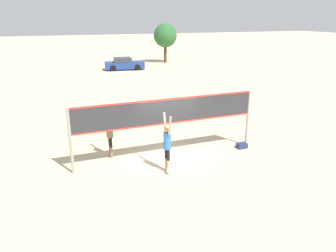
{
  "coord_description": "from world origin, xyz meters",
  "views": [
    {
      "loc": [
        -4.64,
        -11.62,
        5.57
      ],
      "look_at": [
        0.0,
        0.0,
        1.39
      ],
      "focal_mm": 35.0,
      "sensor_mm": 36.0,
      "label": 1
    }
  ],
  "objects_px": {
    "player_blocker": "(110,131)",
    "tree_left_cluster": "(165,36)",
    "volleyball_net": "(168,116)",
    "gear_bag": "(242,146)",
    "volleyball": "(169,171)",
    "player_spiker": "(167,142)",
    "parked_car_near": "(124,64)"
  },
  "relations": [
    {
      "from": "player_blocker",
      "to": "volleyball",
      "type": "xyz_separation_m",
      "value": [
        1.69,
        -2.35,
        -1.01
      ]
    },
    {
      "from": "tree_left_cluster",
      "to": "volleyball",
      "type": "bearing_deg",
      "value": -111.04
    },
    {
      "from": "player_spiker",
      "to": "gear_bag",
      "type": "distance_m",
      "value": 4.21
    },
    {
      "from": "volleyball",
      "to": "tree_left_cluster",
      "type": "relative_size",
      "value": 0.05
    },
    {
      "from": "parked_car_near",
      "to": "tree_left_cluster",
      "type": "distance_m",
      "value": 7.99
    },
    {
      "from": "player_blocker",
      "to": "volleyball",
      "type": "distance_m",
      "value": 3.06
    },
    {
      "from": "player_spiker",
      "to": "player_blocker",
      "type": "height_order",
      "value": "player_spiker"
    },
    {
      "from": "player_spiker",
      "to": "parked_car_near",
      "type": "distance_m",
      "value": 25.74
    },
    {
      "from": "player_spiker",
      "to": "volleyball_net",
      "type": "bearing_deg",
      "value": -23.0
    },
    {
      "from": "volleyball_net",
      "to": "player_blocker",
      "type": "bearing_deg",
      "value": 156.31
    },
    {
      "from": "volleyball_net",
      "to": "gear_bag",
      "type": "height_order",
      "value": "volleyball_net"
    },
    {
      "from": "player_blocker",
      "to": "tree_left_cluster",
      "type": "bearing_deg",
      "value": 154.34
    },
    {
      "from": "player_spiker",
      "to": "tree_left_cluster",
      "type": "bearing_deg",
      "value": -21.18
    },
    {
      "from": "volleyball_net",
      "to": "player_blocker",
      "type": "xyz_separation_m",
      "value": [
        -2.19,
        0.96,
        -0.69
      ]
    },
    {
      "from": "volleyball_net",
      "to": "player_spiker",
      "type": "bearing_deg",
      "value": -113.0
    },
    {
      "from": "tree_left_cluster",
      "to": "volleyball_net",
      "type": "bearing_deg",
      "value": -111.1
    },
    {
      "from": "player_spiker",
      "to": "tree_left_cluster",
      "type": "xyz_separation_m",
      "value": [
        11.3,
        29.16,
        2.13
      ]
    },
    {
      "from": "player_blocker",
      "to": "tree_left_cluster",
      "type": "xyz_separation_m",
      "value": [
        12.98,
        27.03,
        2.19
      ]
    },
    {
      "from": "player_spiker",
      "to": "player_blocker",
      "type": "bearing_deg",
      "value": 38.25
    },
    {
      "from": "player_spiker",
      "to": "gear_bag",
      "type": "height_order",
      "value": "player_spiker"
    },
    {
      "from": "player_spiker",
      "to": "player_blocker",
      "type": "relative_size",
      "value": 1.05
    },
    {
      "from": "volleyball",
      "to": "gear_bag",
      "type": "distance_m",
      "value": 4.12
    },
    {
      "from": "parked_car_near",
      "to": "tree_left_cluster",
      "type": "relative_size",
      "value": 0.93
    },
    {
      "from": "gear_bag",
      "to": "parked_car_near",
      "type": "bearing_deg",
      "value": 87.84
    },
    {
      "from": "player_spiker",
      "to": "volleyball",
      "type": "bearing_deg",
      "value": -179.67
    },
    {
      "from": "volleyball",
      "to": "parked_car_near",
      "type": "xyz_separation_m",
      "value": [
        4.87,
        25.48,
        0.49
      ]
    },
    {
      "from": "gear_bag",
      "to": "tree_left_cluster",
      "type": "height_order",
      "value": "tree_left_cluster"
    },
    {
      "from": "player_blocker",
      "to": "gear_bag",
      "type": "xyz_separation_m",
      "value": [
        5.64,
        -1.19,
        -1.02
      ]
    },
    {
      "from": "volleyball_net",
      "to": "tree_left_cluster",
      "type": "distance_m",
      "value": 30.03
    },
    {
      "from": "volleyball_net",
      "to": "volleyball",
      "type": "height_order",
      "value": "volleyball_net"
    },
    {
      "from": "gear_bag",
      "to": "parked_car_near",
      "type": "height_order",
      "value": "parked_car_near"
    },
    {
      "from": "player_spiker",
      "to": "gear_bag",
      "type": "bearing_deg",
      "value": -76.58
    }
  ]
}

